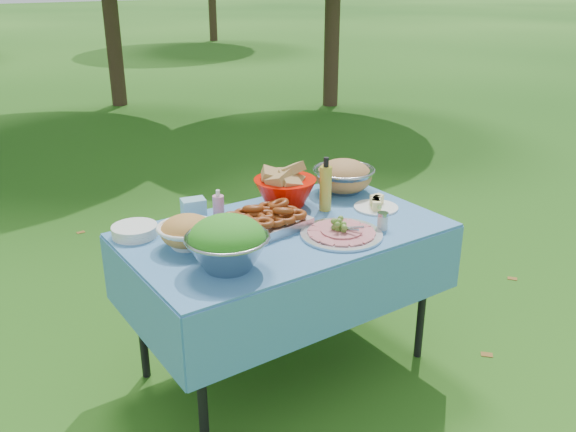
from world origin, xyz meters
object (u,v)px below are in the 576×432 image
object	(u,v)px
pasta_bowl_steel	(344,176)
plate_stack	(135,231)
oil_bottle	(326,184)
charcuterie_platter	(342,227)
salad_bowl	(227,243)
bread_bowl	(285,185)
picnic_table	(285,300)

from	to	relation	value
pasta_bowl_steel	plate_stack	bearing A→B (deg)	176.94
plate_stack	oil_bottle	world-z (taller)	oil_bottle
plate_stack	charcuterie_platter	bearing A→B (deg)	-34.24
salad_bowl	bread_bowl	bearing A→B (deg)	38.07
pasta_bowl_steel	bread_bowl	bearing A→B (deg)	179.07
salad_bowl	plate_stack	world-z (taller)	salad_bowl
salad_bowl	bread_bowl	distance (m)	0.75
pasta_bowl_steel	charcuterie_platter	distance (m)	0.61
picnic_table	pasta_bowl_steel	distance (m)	0.77
bread_bowl	pasta_bowl_steel	distance (m)	0.38
bread_bowl	charcuterie_platter	bearing A→B (deg)	-91.30
charcuterie_platter	bread_bowl	bearing A→B (deg)	88.70
pasta_bowl_steel	charcuterie_platter	size ratio (longest dim) A/B	0.88
salad_bowl	plate_stack	distance (m)	0.56
plate_stack	pasta_bowl_steel	bearing A→B (deg)	-3.06
salad_bowl	charcuterie_platter	world-z (taller)	salad_bowl
plate_stack	bread_bowl	xyz separation A→B (m)	(0.78, -0.06, 0.08)
picnic_table	pasta_bowl_steel	bearing A→B (deg)	24.68
bread_bowl	pasta_bowl_steel	world-z (taller)	bread_bowl
charcuterie_platter	picnic_table	bearing A→B (deg)	128.39
salad_bowl	oil_bottle	bearing A→B (deg)	22.00
pasta_bowl_steel	charcuterie_platter	bearing A→B (deg)	-129.97
salad_bowl	oil_bottle	distance (m)	0.77
bread_bowl	salad_bowl	bearing A→B (deg)	-141.93
pasta_bowl_steel	salad_bowl	bearing A→B (deg)	-154.75
charcuterie_platter	oil_bottle	distance (m)	0.34
picnic_table	oil_bottle	bearing A→B (deg)	16.06
picnic_table	salad_bowl	world-z (taller)	salad_bowl
bread_bowl	charcuterie_platter	distance (m)	0.47
oil_bottle	plate_stack	bearing A→B (deg)	165.74
charcuterie_platter	oil_bottle	bearing A→B (deg)	65.57
bread_bowl	oil_bottle	distance (m)	0.22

